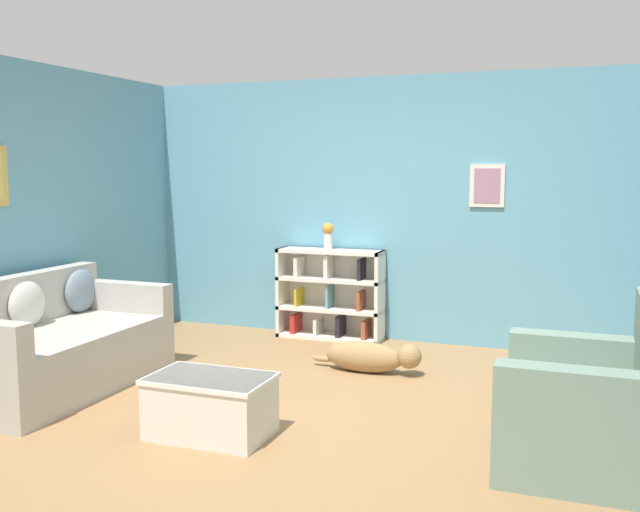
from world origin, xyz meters
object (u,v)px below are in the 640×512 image
coffee_table (210,404)px  recliner_chair (594,408)px  vase (328,235)px  dog (372,357)px  bookshelf (331,295)px  couch (52,347)px

coffee_table → recliner_chair: bearing=8.3°
recliner_chair → vase: 3.55m
recliner_chair → dog: size_ratio=1.02×
coffee_table → vase: vase is taller
vase → coffee_table: bearing=-85.8°
bookshelf → couch: bearing=-122.5°
recliner_chair → couch: bearing=178.2°
coffee_table → dog: bearing=72.0°
bookshelf → coffee_table: size_ratio=1.39×
coffee_table → dog: coffee_table is taller
vase → bookshelf: bearing=44.8°
couch → bookshelf: (1.48, 2.33, 0.11)m
couch → vase: bearing=57.7°
recliner_chair → vase: size_ratio=3.74×
bookshelf → recliner_chair: recliner_chair is taller
vase → couch: bearing=-122.3°
coffee_table → dog: size_ratio=0.79×
dog → couch: bearing=-150.2°
coffee_table → vase: 2.90m
couch → dog: size_ratio=1.87×
couch → vase: (1.46, 2.31, 0.73)m
recliner_chair → vase: bearing=135.7°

